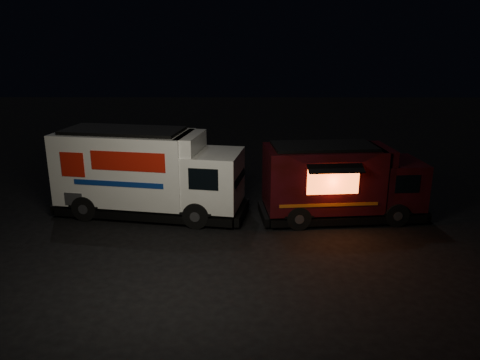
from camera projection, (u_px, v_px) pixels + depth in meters
ground at (189, 240)px, 15.73m from camera, size 80.00×80.00×0.00m
white_truck at (150, 173)px, 17.68m from camera, size 7.58×3.68×3.29m
red_truck at (343, 182)px, 17.33m from camera, size 6.29×2.80×2.84m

